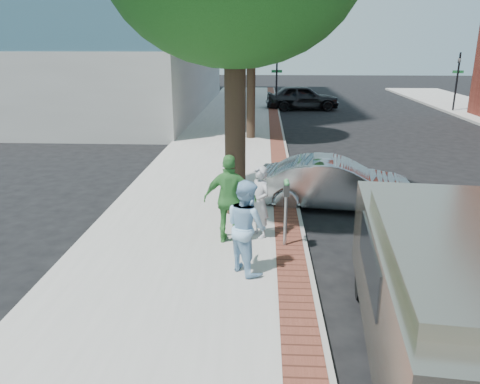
# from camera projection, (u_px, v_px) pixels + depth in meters

# --- Properties ---
(ground) EXTENTS (120.00, 120.00, 0.00)m
(ground) POSITION_uv_depth(u_px,v_px,m) (257.00, 247.00, 10.40)
(ground) COLOR black
(ground) RESTS_ON ground
(sidewalk) EXTENTS (5.00, 60.00, 0.15)m
(sidewalk) POSITION_uv_depth(u_px,v_px,m) (222.00, 159.00, 18.06)
(sidewalk) COLOR #9E9991
(sidewalk) RESTS_ON ground
(brick_strip) EXTENTS (0.60, 60.00, 0.01)m
(brick_strip) POSITION_uv_depth(u_px,v_px,m) (279.00, 158.00, 17.93)
(brick_strip) COLOR brown
(brick_strip) RESTS_ON sidewalk
(curb) EXTENTS (0.10, 60.00, 0.15)m
(curb) POSITION_uv_depth(u_px,v_px,m) (288.00, 160.00, 17.94)
(curb) COLOR gray
(curb) RESTS_ON ground
(office_base) EXTENTS (18.20, 22.20, 4.00)m
(office_base) POSITION_uv_depth(u_px,v_px,m) (69.00, 80.00, 31.36)
(office_base) COLOR gray
(office_base) RESTS_ON ground
(signal_near) EXTENTS (0.70, 0.15, 3.80)m
(signal_near) POSITION_uv_depth(u_px,v_px,m) (277.00, 77.00, 30.61)
(signal_near) COLOR black
(signal_near) RESTS_ON ground
(signal_far) EXTENTS (0.70, 0.15, 3.80)m
(signal_far) POSITION_uv_depth(u_px,v_px,m) (457.00, 77.00, 30.04)
(signal_far) COLOR black
(signal_far) RESTS_ON ground
(tree_far) EXTENTS (4.80, 4.80, 7.14)m
(tree_far) POSITION_uv_depth(u_px,v_px,m) (251.00, 20.00, 20.23)
(tree_far) COLOR black
(tree_far) RESTS_ON sidewalk
(parking_meter) EXTENTS (0.12, 0.32, 1.47)m
(parking_meter) POSITION_uv_depth(u_px,v_px,m) (286.00, 199.00, 9.84)
(parking_meter) COLOR gray
(parking_meter) RESTS_ON sidewalk
(person_gray) EXTENTS (0.67, 0.71, 1.63)m
(person_gray) POSITION_uv_depth(u_px,v_px,m) (260.00, 202.00, 10.38)
(person_gray) COLOR #ADADB2
(person_gray) RESTS_ON sidewalk
(person_officer) EXTENTS (1.08, 1.11, 1.81)m
(person_officer) POSITION_uv_depth(u_px,v_px,m) (246.00, 226.00, 8.77)
(person_officer) COLOR #98C7EB
(person_officer) RESTS_ON sidewalk
(person_green) EXTENTS (1.15, 0.50, 1.95)m
(person_green) POSITION_uv_depth(u_px,v_px,m) (230.00, 199.00, 10.07)
(person_green) COLOR #418E40
(person_green) RESTS_ON sidewalk
(sedan_silver) EXTENTS (4.33, 2.00, 1.38)m
(sedan_silver) POSITION_uv_depth(u_px,v_px,m) (335.00, 184.00, 12.73)
(sedan_silver) COLOR #ABAEB2
(sedan_silver) RESTS_ON ground
(bg_car) EXTENTS (5.05, 2.37, 1.67)m
(bg_car) POSITION_uv_depth(u_px,v_px,m) (302.00, 97.00, 31.80)
(bg_car) COLOR black
(bg_car) RESTS_ON ground
(van) EXTENTS (2.72, 5.79, 2.07)m
(van) POSITION_uv_depth(u_px,v_px,m) (448.00, 288.00, 6.41)
(van) COLOR gray
(van) RESTS_ON ground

